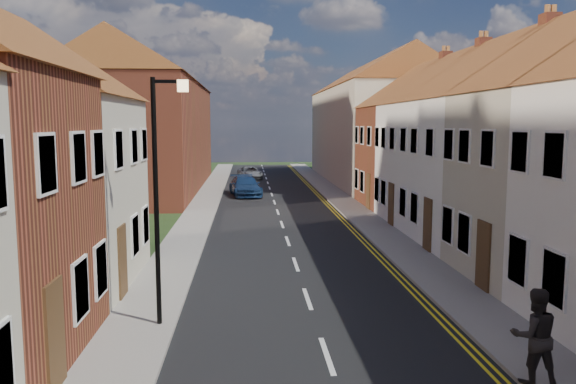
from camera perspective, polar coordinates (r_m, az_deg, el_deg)
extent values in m
cube|color=black|center=(24.18, -0.03, -5.03)|extent=(7.00, 90.00, 0.02)
cube|color=gray|center=(24.26, -10.49, -4.98)|extent=(1.80, 90.00, 0.12)
cube|color=gray|center=(24.86, 10.17, -4.69)|extent=(1.80, 90.00, 0.12)
cube|color=white|center=(25.11, 21.85, 1.82)|extent=(8.00, 5.80, 6.00)
cube|color=brown|center=(23.20, 25.00, 14.17)|extent=(0.60, 0.60, 1.60)
cube|color=white|center=(30.04, 17.36, 2.77)|extent=(8.00, 5.00, 6.00)
cube|color=brown|center=(28.39, 19.19, 12.99)|extent=(0.60, 0.60, 1.60)
cube|color=brown|center=(35.11, 14.15, 3.43)|extent=(8.00, 5.80, 6.00)
cube|color=brown|center=(33.03, 15.70, 12.21)|extent=(0.60, 0.60, 1.60)
cube|color=beige|center=(49.83, 8.67, 5.70)|extent=(8.00, 24.00, 8.00)
cube|color=brown|center=(44.26, -14.08, 5.42)|extent=(8.00, 24.00, 8.00)
cylinder|color=black|center=(13.90, -13.25, -1.14)|extent=(0.12, 0.12, 6.00)
cube|color=black|center=(13.75, -12.12, 10.92)|extent=(0.70, 0.08, 0.08)
cube|color=#FFD899|center=(13.70, -10.64, 10.55)|extent=(0.25, 0.15, 0.28)
imported|color=navy|center=(39.40, -4.37, 0.60)|extent=(2.55, 4.91, 1.36)
imported|color=gray|center=(51.36, -3.89, 1.96)|extent=(2.52, 4.31, 1.13)
imported|color=#2B2422|center=(11.90, 23.76, -13.22)|extent=(0.96, 0.78, 1.86)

